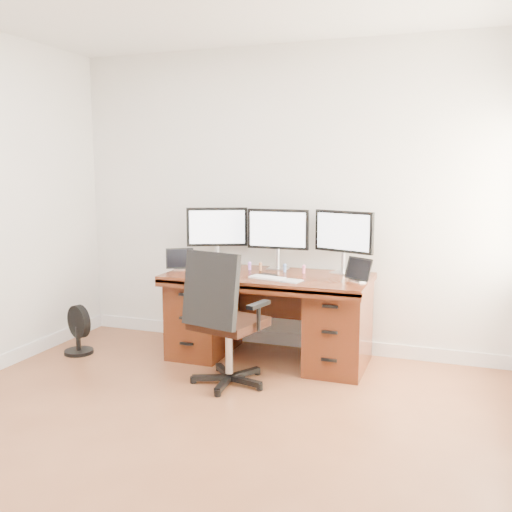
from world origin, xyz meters
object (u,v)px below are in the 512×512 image
(office_chair, at_px, (225,341))
(floor_fan, at_px, (78,330))
(desk, at_px, (269,314))
(keyboard, at_px, (267,278))
(monitor_center, at_px, (278,231))

(office_chair, distance_m, floor_fan, 1.55)
(floor_fan, bearing_deg, desk, 38.09)
(desk, bearing_deg, office_chair, -100.31)
(office_chair, xyz_separation_m, floor_fan, (-1.52, 0.25, -0.13))
(floor_fan, height_order, keyboard, keyboard)
(floor_fan, xyz_separation_m, monitor_center, (1.64, 0.66, 0.88))
(desk, xyz_separation_m, office_chair, (-0.12, -0.67, -0.06))
(office_chair, relative_size, keyboard, 3.64)
(office_chair, distance_m, monitor_center, 1.18)
(desk, distance_m, monitor_center, 0.72)
(floor_fan, relative_size, monitor_center, 0.79)
(desk, height_order, office_chair, office_chair)
(desk, xyz_separation_m, monitor_center, (0.00, 0.24, 0.68))
(keyboard, bearing_deg, desk, 117.50)
(desk, relative_size, keyboard, 5.93)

